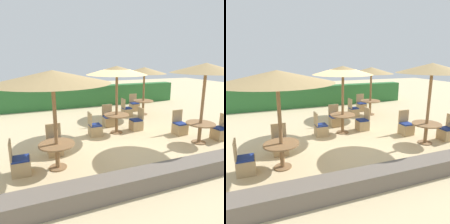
% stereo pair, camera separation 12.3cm
% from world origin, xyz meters
% --- Properties ---
extents(ground_plane, '(40.00, 40.00, 0.00)m').
position_xyz_m(ground_plane, '(0.00, 0.00, 0.00)').
color(ground_plane, '#D1BA8C').
extents(hedge_row, '(13.00, 0.70, 1.25)m').
position_xyz_m(hedge_row, '(0.00, 6.01, 0.62)').
color(hedge_row, '#2D6B33').
rests_on(hedge_row, ground_plane).
extents(stone_border, '(10.00, 0.56, 0.42)m').
position_xyz_m(stone_border, '(0.00, -3.06, 0.21)').
color(stone_border, '#6B6056').
rests_on(stone_border, ground_plane).
extents(parasol_front_right, '(2.33, 2.33, 2.76)m').
position_xyz_m(parasol_front_right, '(2.53, -1.36, 2.58)').
color(parasol_front_right, olive).
rests_on(parasol_front_right, ground_plane).
extents(round_table_front_right, '(0.98, 0.98, 0.72)m').
position_xyz_m(round_table_front_right, '(2.53, -1.36, 0.55)').
color(round_table_front_right, olive).
rests_on(round_table_front_right, ground_plane).
extents(patio_chair_front_right_north, '(0.46, 0.46, 0.93)m').
position_xyz_m(patio_chair_front_right_north, '(2.49, -0.34, 0.26)').
color(patio_chair_front_right_north, tan).
rests_on(patio_chair_front_right_north, ground_plane).
extents(patio_chair_front_right_east, '(0.46, 0.46, 0.93)m').
position_xyz_m(patio_chair_front_right_east, '(3.48, -1.37, 0.26)').
color(patio_chair_front_right_east, tan).
rests_on(patio_chair_front_right_east, ground_plane).
extents(parasol_back_right, '(2.23, 2.23, 2.46)m').
position_xyz_m(parasol_back_right, '(2.69, 2.88, 2.29)').
color(parasol_back_right, olive).
rests_on(parasol_back_right, ground_plane).
extents(round_table_back_right, '(1.04, 1.04, 0.75)m').
position_xyz_m(round_table_back_right, '(2.69, 2.88, 0.58)').
color(round_table_back_right, olive).
rests_on(round_table_back_right, ground_plane).
extents(patio_chair_back_right_north, '(0.46, 0.46, 0.93)m').
position_xyz_m(patio_chair_back_right_north, '(2.67, 3.83, 0.26)').
color(patio_chair_back_right_north, tan).
rests_on(patio_chair_back_right_north, ground_plane).
extents(patio_chair_back_right_west, '(0.46, 0.46, 0.93)m').
position_xyz_m(patio_chair_back_right_west, '(1.72, 2.87, 0.26)').
color(patio_chair_back_right_west, tan).
rests_on(patio_chair_back_right_west, ground_plane).
extents(parasol_center, '(2.33, 2.33, 2.63)m').
position_xyz_m(parasol_center, '(0.24, 0.72, 2.45)').
color(parasol_center, olive).
rests_on(parasol_center, ground_plane).
extents(round_table_center, '(0.99, 0.99, 0.75)m').
position_xyz_m(round_table_center, '(0.24, 0.72, 0.57)').
color(round_table_center, olive).
rests_on(round_table_center, ground_plane).
extents(patio_chair_center_east, '(0.46, 0.46, 0.93)m').
position_xyz_m(patio_chair_center_east, '(1.16, 0.75, 0.26)').
color(patio_chair_center_east, tan).
rests_on(patio_chair_center_east, ground_plane).
extents(patio_chair_center_west, '(0.46, 0.46, 0.93)m').
position_xyz_m(patio_chair_center_west, '(-0.67, 0.69, 0.26)').
color(patio_chair_center_west, tan).
rests_on(patio_chair_center_west, ground_plane).
extents(patio_chair_center_north, '(0.46, 0.46, 0.93)m').
position_xyz_m(patio_chair_center_north, '(0.27, 1.67, 0.26)').
color(patio_chair_center_north, tan).
rests_on(patio_chair_center_north, ground_plane).
extents(parasol_front_left, '(2.92, 2.92, 2.63)m').
position_xyz_m(parasol_front_left, '(-2.37, -1.35, 2.45)').
color(parasol_front_left, olive).
rests_on(parasol_front_left, ground_plane).
extents(round_table_front_left, '(0.95, 0.95, 0.70)m').
position_xyz_m(round_table_front_left, '(-2.37, -1.35, 0.53)').
color(round_table_front_left, olive).
rests_on(round_table_front_left, ground_plane).
extents(patio_chair_front_left_west, '(0.46, 0.46, 0.93)m').
position_xyz_m(patio_chair_front_left_west, '(-3.31, -1.34, 0.26)').
color(patio_chair_front_left_west, tan).
rests_on(patio_chair_front_left_west, ground_plane).
extents(patio_chair_front_left_north, '(0.46, 0.46, 0.93)m').
position_xyz_m(patio_chair_front_left_north, '(-2.32, -0.42, 0.26)').
color(patio_chair_front_left_north, tan).
rests_on(patio_chair_front_left_north, ground_plane).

